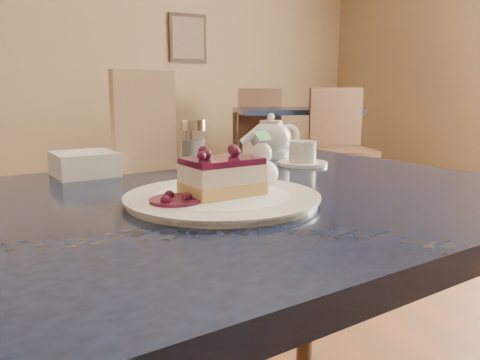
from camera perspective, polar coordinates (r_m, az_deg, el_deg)
name	(u,v)px	position (r m, az deg, el deg)	size (l,w,h in m)	color
main_table	(208,240)	(0.88, -3.98, -7.32)	(1.39, 1.02, 0.81)	black
dessert_plate	(222,198)	(0.81, -2.17, -2.23)	(0.33, 0.33, 0.01)	white
cheesecake_slice	(222,177)	(0.80, -2.19, 0.40)	(0.14, 0.11, 0.06)	tan
whipped_cream	(261,173)	(0.86, 2.62, 0.80)	(0.06, 0.06, 0.06)	white
berry_sauce	(176,200)	(0.76, -7.84, -2.48)	(0.09, 0.09, 0.01)	#410C1F
tea_set	(276,142)	(1.33, 4.47, 4.61)	(0.18, 0.29, 0.11)	white
menu_card	(144,121)	(1.13, -11.62, 7.01)	(0.15, 0.03, 0.24)	beige
sugar_shaker	(193,142)	(1.19, -5.71, 4.57)	(0.06, 0.06, 0.12)	white
napkin_stack	(84,164)	(1.11, -18.44, 1.88)	(0.13, 0.13, 0.05)	white
bg_table_far_right	(292,184)	(4.69, 6.40, -0.55)	(1.34, 2.01, 1.34)	black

